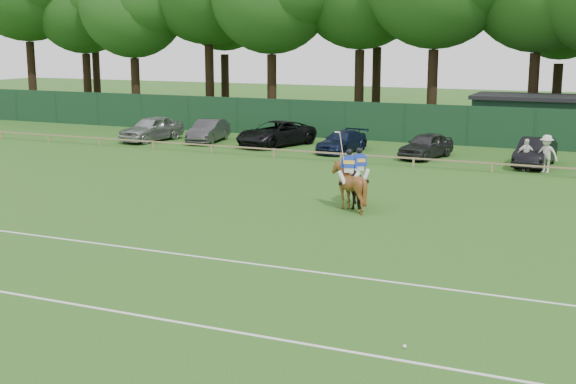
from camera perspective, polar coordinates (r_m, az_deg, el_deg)
The scene contains 19 objects.
ground at distance 24.39m, azimuth -3.94°, elevation -4.41°, with size 160.00×160.00×0.00m, color #1E4C14.
horse_dark at distance 30.71m, azimuth 5.26°, elevation 0.63°, with size 0.99×2.17×1.83m, color black.
horse_chestnut at distance 29.95m, azimuth 4.53°, elevation 0.43°, with size 1.53×1.72×1.89m, color brown.
sedan_silver at distance 50.73m, azimuth -10.08°, elevation 4.65°, with size 1.92×4.76×1.62m, color #9A9B9F.
sedan_grey at distance 49.70m, azimuth -5.93°, elevation 4.52°, with size 1.52×4.36×1.44m, color #343336.
suv_black at distance 47.72m, azimuth -0.92°, elevation 4.35°, with size 2.52×5.46×1.52m, color black.
sedan_navy at distance 45.19m, azimuth 4.02°, elevation 3.74°, with size 1.73×4.26×1.24m, color #111A36.
hatch_grey at distance 43.54m, azimuth 10.19°, elevation 3.41°, with size 1.67×4.14×1.41m, color #29292C.
estate_black at distance 42.13m, azimuth 17.84°, elevation 2.81°, with size 1.54×4.42×1.46m, color black.
spectator_left at distance 40.34m, azimuth 18.59°, elevation 2.70°, with size 1.22×0.70×1.88m, color beige.
spectator_mid at distance 40.64m, azimuth 17.20°, elevation 2.66°, with size 0.95×0.39×1.61m, color white.
rider_dark at distance 30.56m, azimuth 5.30°, elevation 2.09°, with size 0.86×0.64×1.41m.
rider_chestnut at distance 29.80m, azimuth 4.55°, elevation 1.97°, with size 0.97×0.51×2.05m.
polo_ball at distance 17.23m, azimuth 8.64°, elevation -11.24°, with size 0.09×0.09×0.09m, color silver.
pitch_lines at distance 21.49m, azimuth -8.32°, elevation -6.69°, with size 60.00×5.10×0.01m.
pitch_rail at distance 40.73m, azimuth 7.93°, elevation 2.57°, with size 62.10×0.10×0.50m.
perimeter_fence at distance 49.27m, azimuth 10.87°, elevation 4.94°, with size 92.08×0.08×2.50m.
utility_shed at distance 51.22m, azimuth 18.23°, elevation 5.14°, with size 8.40×4.40×3.04m.
tree_row at distance 56.84m, azimuth 14.65°, elevation 4.35°, with size 96.00×12.00×21.00m, color #26561C, non-canonical shape.
Camera 1 is at (11.01, -20.72, 6.65)m, focal length 48.00 mm.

